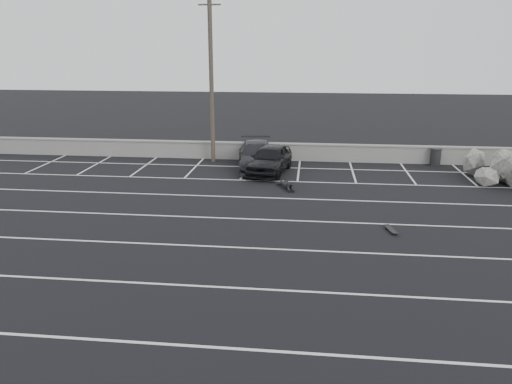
# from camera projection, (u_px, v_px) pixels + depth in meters

# --- Properties ---
(ground) EXTENTS (120.00, 120.00, 0.00)m
(ground) POSITION_uv_depth(u_px,v_px,m) (261.00, 249.00, 17.31)
(ground) COLOR black
(ground) RESTS_ON ground
(seawall) EXTENTS (50.00, 0.45, 1.06)m
(seawall) POSITION_uv_depth(u_px,v_px,m) (284.00, 151.00, 30.51)
(seawall) COLOR gray
(seawall) RESTS_ON ground
(stall_lines) EXTENTS (36.00, 20.05, 0.01)m
(stall_lines) POSITION_uv_depth(u_px,v_px,m) (269.00, 209.00, 21.52)
(stall_lines) COLOR silver
(stall_lines) RESTS_ON ground
(car_left) EXTENTS (2.54, 4.77, 1.55)m
(car_left) POSITION_uv_depth(u_px,v_px,m) (270.00, 159.00, 27.43)
(car_left) COLOR black
(car_left) RESTS_ON ground
(car_right) EXTENTS (2.78, 5.38, 1.49)m
(car_right) POSITION_uv_depth(u_px,v_px,m) (257.00, 155.00, 28.43)
(car_right) COLOR #25242A
(car_right) RESTS_ON ground
(utility_pole) EXTENTS (1.28, 0.26, 9.60)m
(utility_pole) POSITION_uv_depth(u_px,v_px,m) (211.00, 80.00, 28.97)
(utility_pole) COLOR #4C4238
(utility_pole) RESTS_ON ground
(trash_bin) EXTENTS (0.70, 0.70, 1.01)m
(trash_bin) POSITION_uv_depth(u_px,v_px,m) (436.00, 157.00, 29.19)
(trash_bin) COLOR black
(trash_bin) RESTS_ON ground
(person) EXTENTS (2.09, 2.61, 0.42)m
(person) POSITION_uv_depth(u_px,v_px,m) (286.00, 183.00, 24.84)
(person) COLOR black
(person) RESTS_ON ground
(skateboard) EXTENTS (0.38, 0.83, 0.10)m
(skateboard) POSITION_uv_depth(u_px,v_px,m) (391.00, 230.00, 18.86)
(skateboard) COLOR black
(skateboard) RESTS_ON ground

